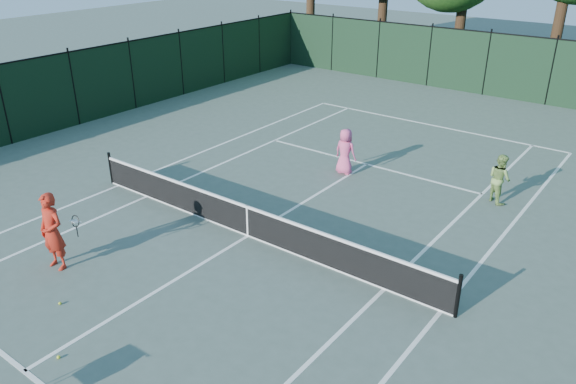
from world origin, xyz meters
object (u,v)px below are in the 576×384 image
Objects in this scene: loose_ball_near_cart at (59,357)px; loose_ball_midcourt at (60,303)px; player_green at (499,178)px; coach at (52,232)px; player_pink at (345,151)px.

loose_ball_near_cart is 1.82m from loose_ball_midcourt.
loose_ball_midcourt is (-5.92, -10.96, -0.72)m from player_green.
player_green is 12.48m from loose_ball_midcourt.
loose_ball_near_cart is at bearing -38.82° from coach.
coach reaches higher than player_pink.
loose_ball_near_cart is at bearing -33.58° from loose_ball_midcourt.
player_pink is 22.90× the size of loose_ball_midcourt.
player_green is 22.28× the size of loose_ball_near_cart.
coach is 1.29× the size of player_green.
loose_ball_near_cart is (-4.41, -11.97, -0.72)m from player_green.
player_pink is at bearing 45.75° from player_green.
loose_ball_midcourt is (-1.51, 1.01, 0.00)m from loose_ball_near_cart.
coach is 1.25× the size of player_pink.
coach reaches higher than loose_ball_near_cart.
coach is at bearing 75.25° from player_pink.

